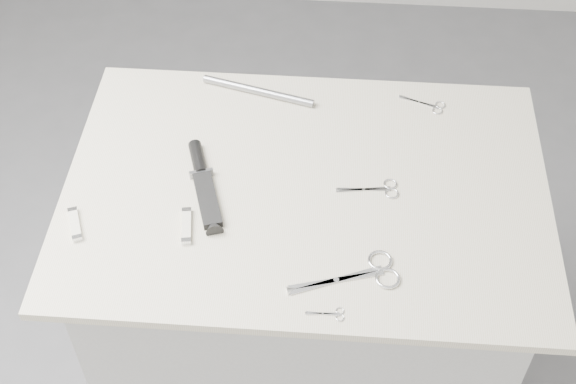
# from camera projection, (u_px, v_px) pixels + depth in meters

# --- Properties ---
(plinth) EXTENTS (0.90, 0.60, 0.90)m
(plinth) POSITION_uv_depth(u_px,v_px,m) (303.00, 313.00, 2.00)
(plinth) COLOR #B0B0AE
(plinth) RESTS_ON ground
(display_board) EXTENTS (1.00, 0.70, 0.02)m
(display_board) POSITION_uv_depth(u_px,v_px,m) (306.00, 190.00, 1.66)
(display_board) COLOR beige
(display_board) RESTS_ON plinth
(large_shears) EXTENTS (0.21, 0.12, 0.01)m
(large_shears) POSITION_uv_depth(u_px,v_px,m) (367.00, 273.00, 1.50)
(large_shears) COLOR silver
(large_shears) RESTS_ON display_board
(embroidery_scissors_a) EXTENTS (0.13, 0.06, 0.00)m
(embroidery_scissors_a) POSITION_uv_depth(u_px,v_px,m) (379.00, 189.00, 1.65)
(embroidery_scissors_a) COLOR silver
(embroidery_scissors_a) RESTS_ON display_board
(embroidery_scissors_b) EXTENTS (0.11, 0.06, 0.00)m
(embroidery_scissors_b) POSITION_uv_depth(u_px,v_px,m) (430.00, 105.00, 1.82)
(embroidery_scissors_b) COLOR silver
(embroidery_scissors_b) RESTS_ON display_board
(tiny_scissors) EXTENTS (0.07, 0.03, 0.00)m
(tiny_scissors) POSITION_uv_depth(u_px,v_px,m) (331.00, 314.00, 1.44)
(tiny_scissors) COLOR silver
(tiny_scissors) RESTS_ON display_board
(sheathed_knife) EXTENTS (0.11, 0.24, 0.03)m
(sheathed_knife) POSITION_uv_depth(u_px,v_px,m) (203.00, 180.00, 1.65)
(sheathed_knife) COLOR black
(sheathed_knife) RESTS_ON display_board
(pocket_knife_a) EXTENTS (0.03, 0.09, 0.01)m
(pocket_knife_a) POSITION_uv_depth(u_px,v_px,m) (187.00, 226.00, 1.58)
(pocket_knife_a) COLOR beige
(pocket_knife_a) RESTS_ON display_board
(pocket_knife_b) EXTENTS (0.05, 0.08, 0.01)m
(pocket_knife_b) POSITION_uv_depth(u_px,v_px,m) (75.00, 224.00, 1.58)
(pocket_knife_b) COLOR beige
(pocket_knife_b) RESTS_ON display_board
(metal_rail) EXTENTS (0.26, 0.09, 0.02)m
(metal_rail) POSITION_uv_depth(u_px,v_px,m) (258.00, 91.00, 1.84)
(metal_rail) COLOR gray
(metal_rail) RESTS_ON display_board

